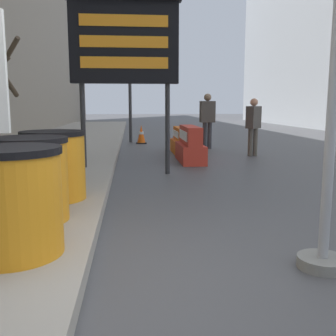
# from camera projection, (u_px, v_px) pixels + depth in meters

# --- Properties ---
(ground_plane) EXTENTS (120.00, 120.00, 0.00)m
(ground_plane) POSITION_uv_depth(u_px,v_px,m) (86.00, 286.00, 3.15)
(ground_plane) COLOR #474749
(barrel_drum_foreground) EXTENTS (0.87, 0.87, 0.93)m
(barrel_drum_foreground) POSITION_uv_depth(u_px,v_px,m) (12.00, 201.00, 3.34)
(barrel_drum_foreground) COLOR orange
(barrel_drum_foreground) RESTS_ON sidewalk_left
(barrel_drum_middle) EXTENTS (0.87, 0.87, 0.93)m
(barrel_drum_middle) POSITION_uv_depth(u_px,v_px,m) (29.00, 179.00, 4.33)
(barrel_drum_middle) COLOR orange
(barrel_drum_middle) RESTS_ON sidewalk_left
(barrel_drum_back) EXTENTS (0.87, 0.87, 0.93)m
(barrel_drum_back) POSITION_uv_depth(u_px,v_px,m) (54.00, 165.00, 5.34)
(barrel_drum_back) COLOR orange
(barrel_drum_back) RESTS_ON sidewalk_left
(message_board) EXTENTS (2.29, 0.36, 3.57)m
(message_board) POSITION_uv_depth(u_px,v_px,m) (124.00, 43.00, 7.83)
(message_board) COLOR #28282B
(message_board) RESTS_ON ground_plane
(jersey_barrier_red_striped) EXTENTS (0.58, 1.71, 0.91)m
(jersey_barrier_red_striped) POSITION_uv_depth(u_px,v_px,m) (190.00, 146.00, 10.02)
(jersey_barrier_red_striped) COLOR red
(jersey_barrier_red_striped) RESTS_ON ground_plane
(jersey_barrier_orange_far) EXTENTS (0.51, 1.64, 0.77)m
(jersey_barrier_orange_far) POSITION_uv_depth(u_px,v_px,m) (181.00, 142.00, 11.84)
(jersey_barrier_orange_far) COLOR orange
(jersey_barrier_orange_far) RESTS_ON ground_plane
(traffic_cone_near) EXTENTS (0.39, 0.39, 0.69)m
(traffic_cone_near) POSITION_uv_depth(u_px,v_px,m) (141.00, 135.00, 14.75)
(traffic_cone_near) COLOR black
(traffic_cone_near) RESTS_ON ground_plane
(traffic_light_near_curb) EXTENTS (0.28, 0.44, 4.22)m
(traffic_light_near_curb) POSITION_uv_depth(u_px,v_px,m) (130.00, 62.00, 14.78)
(traffic_light_near_curb) COLOR #2D2D30
(traffic_light_near_curb) RESTS_ON ground_plane
(pedestrian_worker) EXTENTS (0.49, 0.31, 1.80)m
(pedestrian_worker) POSITION_uv_depth(u_px,v_px,m) (207.00, 116.00, 12.87)
(pedestrian_worker) COLOR #333338
(pedestrian_worker) RESTS_ON ground_plane
(pedestrian_passerby) EXTENTS (0.49, 0.47, 1.62)m
(pedestrian_passerby) POSITION_uv_depth(u_px,v_px,m) (253.00, 122.00, 11.08)
(pedestrian_passerby) COLOR #514C42
(pedestrian_passerby) RESTS_ON ground_plane
(steel_pole_right) EXTENTS (0.44, 0.44, 2.61)m
(steel_pole_right) POSITION_uv_depth(u_px,v_px,m) (327.00, 189.00, 3.40)
(steel_pole_right) COLOR gray
(steel_pole_right) RESTS_ON ground_plane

